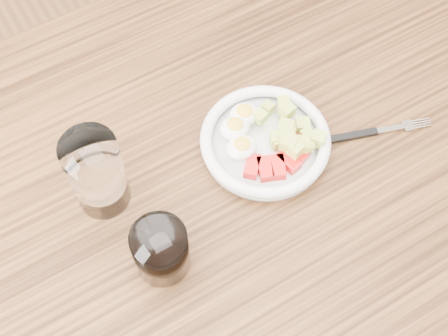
{
  "coord_description": "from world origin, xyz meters",
  "views": [
    {
      "loc": [
        -0.24,
        -0.38,
        1.63
      ],
      "look_at": [
        -0.01,
        0.01,
        0.8
      ],
      "focal_mm": 50.0,
      "sensor_mm": 36.0,
      "label": 1
    }
  ],
  "objects": [
    {
      "name": "dining_table",
      "position": [
        0.0,
        0.0,
        0.67
      ],
      "size": [
        1.5,
        0.9,
        0.77
      ],
      "color": "brown",
      "rests_on": "ground"
    },
    {
      "name": "coffee_glass",
      "position": [
        -0.16,
        -0.06,
        0.81
      ],
      "size": [
        0.08,
        0.08,
        0.09
      ],
      "color": "white",
      "rests_on": "dining_table"
    },
    {
      "name": "water_glass",
      "position": [
        -0.18,
        0.08,
        0.84
      ],
      "size": [
        0.08,
        0.08,
        0.15
      ],
      "primitive_type": "cylinder",
      "color": "white",
      "rests_on": "dining_table"
    },
    {
      "name": "ground",
      "position": [
        0.0,
        0.0,
        0.0
      ],
      "size": [
        4.0,
        4.0,
        0.0
      ],
      "primitive_type": "plane",
      "color": "brown",
      "rests_on": "ground"
    },
    {
      "name": "bowl",
      "position": [
        0.08,
        0.02,
        0.79
      ],
      "size": [
        0.21,
        0.21,
        0.05
      ],
      "color": "white",
      "rests_on": "dining_table"
    },
    {
      "name": "fork",
      "position": [
        0.23,
        -0.04,
        0.77
      ],
      "size": [
        0.17,
        0.07,
        0.01
      ],
      "color": "black",
      "rests_on": "dining_table"
    }
  ]
}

